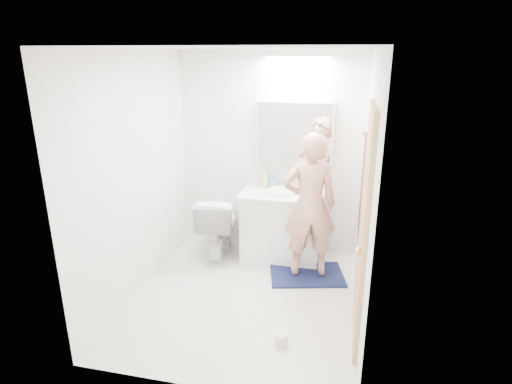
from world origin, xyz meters
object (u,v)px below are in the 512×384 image
(vanity_cabinet, at_px, (282,227))
(soap_bottle_a, at_px, (264,178))
(toilet, at_px, (218,225))
(toilet_paper_roll, at_px, (281,339))
(medicine_cabinet, at_px, (295,131))
(toothbrush_cup, at_px, (304,186))
(person, at_px, (310,206))
(soap_bottle_b, at_px, (271,180))

(vanity_cabinet, bearing_deg, soap_bottle_a, 148.18)
(toilet, xyz_separation_m, toilet_paper_roll, (1.01, -1.48, -0.34))
(medicine_cabinet, relative_size, toilet, 1.13)
(vanity_cabinet, distance_m, toothbrush_cup, 0.55)
(person, relative_size, soap_bottle_a, 6.88)
(toilet, distance_m, toilet_paper_roll, 1.83)
(soap_bottle_a, bearing_deg, medicine_cabinet, 9.98)
(toilet, height_order, toothbrush_cup, toothbrush_cup)
(vanity_cabinet, xyz_separation_m, toilet, (-0.75, -0.11, -0.00))
(toilet, height_order, soap_bottle_b, soap_bottle_b)
(vanity_cabinet, height_order, medicine_cabinet, medicine_cabinet)
(toilet_paper_roll, bearing_deg, soap_bottle_b, 103.71)
(medicine_cabinet, distance_m, soap_bottle_b, 0.65)
(soap_bottle_a, bearing_deg, toothbrush_cup, 1.22)
(soap_bottle_a, bearing_deg, toilet, -152.43)
(medicine_cabinet, bearing_deg, person, -66.84)
(soap_bottle_b, height_order, toilet_paper_roll, soap_bottle_b)
(person, bearing_deg, toilet, -27.55)
(vanity_cabinet, relative_size, toilet_paper_roll, 8.18)
(vanity_cabinet, distance_m, person, 0.69)
(soap_bottle_b, bearing_deg, vanity_cabinet, -46.98)
(medicine_cabinet, bearing_deg, toothbrush_cup, -21.15)
(soap_bottle_a, relative_size, toothbrush_cup, 2.41)
(soap_bottle_a, xyz_separation_m, toothbrush_cup, (0.47, 0.01, -0.07))
(person, bearing_deg, soap_bottle_a, -55.69)
(soap_bottle_b, height_order, toothbrush_cup, soap_bottle_b)
(person, height_order, toothbrush_cup, person)
(vanity_cabinet, distance_m, soap_bottle_b, 0.57)
(medicine_cabinet, height_order, toilet, medicine_cabinet)
(medicine_cabinet, distance_m, toilet_paper_roll, 2.32)
(toothbrush_cup, bearing_deg, person, -76.98)
(person, relative_size, soap_bottle_b, 9.21)
(soap_bottle_a, bearing_deg, person, -42.06)
(person, distance_m, soap_bottle_a, 0.81)
(toilet, bearing_deg, soap_bottle_a, -159.20)
(medicine_cabinet, height_order, soap_bottle_a, medicine_cabinet)
(toilet, relative_size, toothbrush_cup, 8.25)
(vanity_cabinet, xyz_separation_m, soap_bottle_b, (-0.17, 0.18, 0.51))
(person, xyz_separation_m, soap_bottle_a, (-0.60, 0.54, 0.10))
(vanity_cabinet, height_order, toothbrush_cup, toothbrush_cup)
(vanity_cabinet, bearing_deg, soap_bottle_b, 133.02)
(medicine_cabinet, xyz_separation_m, soap_bottle_b, (-0.27, -0.03, -0.60))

